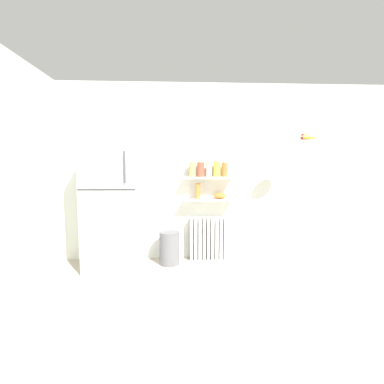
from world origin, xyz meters
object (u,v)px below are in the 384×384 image
storage_jar_1 (201,169)px  shelf_bowl (220,196)px  storage_jar_2 (209,170)px  storage_jar_3 (217,169)px  refrigerator (113,203)px  storage_jar_0 (193,169)px  radiator (208,239)px  vase (198,191)px  storage_jar_4 (225,169)px  hanging_fruit_basket (306,138)px  trash_bin (169,248)px

storage_jar_1 → shelf_bowl: size_ratio=1.21×
storage_jar_2 → storage_jar_3: storage_jar_3 is taller
refrigerator → storage_jar_0: (1.10, 0.21, 0.46)m
radiator → vase: size_ratio=2.77×
refrigerator → storage_jar_0: 1.21m
storage_jar_4 → hanging_fruit_basket: bearing=-25.9°
storage_jar_3 → vase: bearing=-180.0°
refrigerator → trash_bin: refrigerator is taller
storage_jar_1 → vase: (-0.04, 0.00, -0.32)m
storage_jar_1 → hanging_fruit_basket: hanging_fruit_basket is taller
shelf_bowl → trash_bin: size_ratio=0.40×
radiator → storage_jar_0: size_ratio=2.84×
vase → hanging_fruit_basket: bearing=-19.0°
storage_jar_0 → hanging_fruit_basket: bearing=-18.1°
shelf_bowl → trash_bin: bearing=-169.4°
storage_jar_2 → hanging_fruit_basket: hanging_fruit_basket is taller
storage_jar_1 → trash_bin: (-0.46, -0.14, -1.12)m
storage_jar_0 → storage_jar_1: storage_jar_1 is taller
storage_jar_2 → vase: 0.35m
storage_jar_0 → hanging_fruit_basket: 1.57m
shelf_bowl → hanging_fruit_basket: size_ratio=0.59×
storage_jar_2 → trash_bin: (-0.57, -0.14, -1.11)m
storage_jar_2 → trash_bin: storage_jar_2 is taller
shelf_bowl → trash_bin: (-0.74, -0.14, -0.73)m
hanging_fruit_basket → storage_jar_2: bearing=158.7°
storage_jar_0 → shelf_bowl: storage_jar_0 is taller
refrigerator → hanging_fruit_basket: hanging_fruit_basket is taller
storage_jar_4 → trash_bin: size_ratio=0.47×
storage_jar_0 → vase: storage_jar_0 is taller
storage_jar_4 → vase: bearing=-180.0°
storage_jar_0 → hanging_fruit_basket: (1.44, -0.47, 0.41)m
refrigerator → vase: refrigerator is taller
storage_jar_1 → hanging_fruit_basket: (1.32, -0.47, 0.41)m
radiator → shelf_bowl: (0.17, -0.03, 0.65)m
shelf_bowl → radiator: bearing=169.8°
storage_jar_4 → vase: storage_jar_4 is taller
storage_jar_0 → hanging_fruit_basket: size_ratio=0.71×
refrigerator → trash_bin: size_ratio=3.83×
refrigerator → storage_jar_2: size_ratio=8.49×
vase → shelf_bowl: bearing=0.0°
refrigerator → trash_bin: 1.01m
vase → hanging_fruit_basket: 1.62m
storage_jar_3 → trash_bin: storage_jar_3 is taller
storage_jar_3 → shelf_bowl: bearing=-0.0°
trash_bin → refrigerator: bearing=-174.5°
refrigerator → shelf_bowl: size_ratio=9.57×
storage_jar_0 → storage_jar_4: 0.47m
hanging_fruit_basket → radiator: bearing=157.5°
refrigerator → storage_jar_4: size_ratio=8.07×
vase → shelf_bowl: vase is taller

